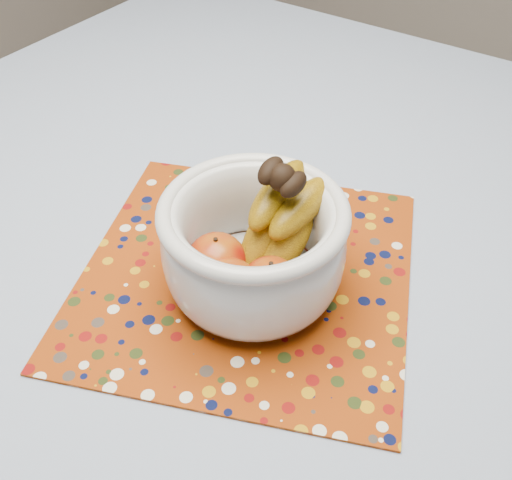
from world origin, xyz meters
TOP-DOWN VIEW (x-y plane):
  - table at (0.00, 0.00)m, footprint 1.20×1.20m
  - tablecloth at (0.00, 0.00)m, footprint 1.32×1.32m
  - placemat at (0.09, -0.12)m, footprint 0.52×0.52m
  - fruit_bowl at (0.12, -0.13)m, footprint 0.21×0.21m

SIDE VIEW (x-z plane):
  - table at x=0.00m, z-range 0.30..1.05m
  - tablecloth at x=0.00m, z-range 0.75..0.76m
  - placemat at x=0.09m, z-range 0.76..0.76m
  - fruit_bowl at x=0.12m, z-range 0.75..0.93m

